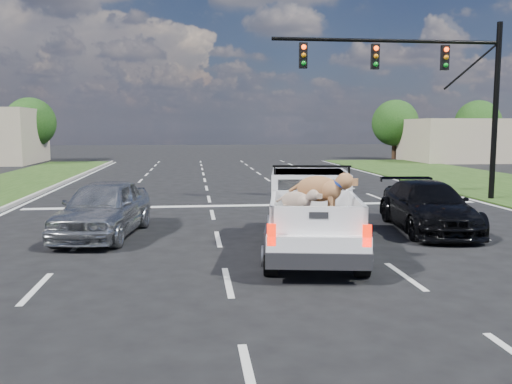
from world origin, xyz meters
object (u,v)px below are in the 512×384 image
Objects in this scene: pickup_truck at (311,211)px; silver_sedan at (103,208)px; black_coupe at (428,206)px; traffic_signal at (439,81)px.

silver_sedan is at bearing 164.56° from pickup_truck.
pickup_truck is 4.46m from black_coupe.
silver_sedan is (-11.98, -5.73, -3.96)m from traffic_signal.
traffic_signal reaches higher than black_coupe.
pickup_truck is 1.27× the size of silver_sedan.
silver_sedan reaches higher than black_coupe.
pickup_truck is 5.70m from silver_sedan.
pickup_truck is at bearing -129.96° from traffic_signal.
traffic_signal is 11.27m from pickup_truck.
pickup_truck is at bearing -144.36° from black_coupe.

